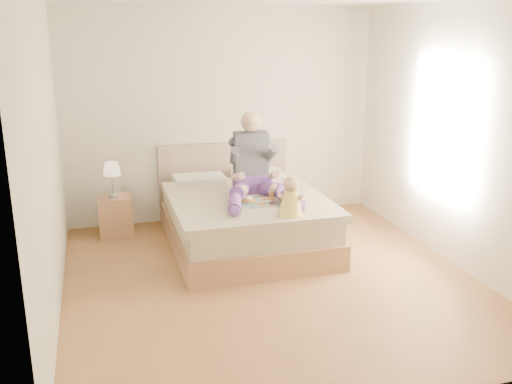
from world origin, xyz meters
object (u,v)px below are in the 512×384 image
object	(u,v)px
adult	(254,170)
tray	(257,201)
bed	(243,216)
nightstand	(116,216)
baby	(291,199)

from	to	relation	value
adult	tray	distance (m)	0.44
bed	nightstand	bearing A→B (deg)	154.90
nightstand	baby	bearing A→B (deg)	-44.68
adult	nightstand	bearing A→B (deg)	158.27
tray	adult	bearing A→B (deg)	84.49
nightstand	adult	xyz separation A→B (m)	(1.52, -0.77, 0.64)
bed	baby	distance (m)	1.07
bed	baby	xyz separation A→B (m)	(0.26, -0.93, 0.46)
bed	tray	distance (m)	0.56
bed	nightstand	xyz separation A→B (m)	(-1.42, 0.67, -0.07)
bed	adult	size ratio (longest dim) A/B	1.87
adult	tray	size ratio (longest dim) A/B	2.60
bed	tray	size ratio (longest dim) A/B	4.87
tray	baby	size ratio (longest dim) A/B	1.11
adult	baby	bearing A→B (deg)	-74.21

